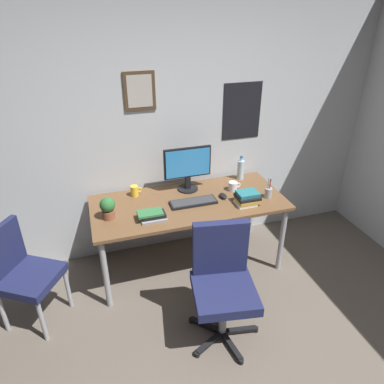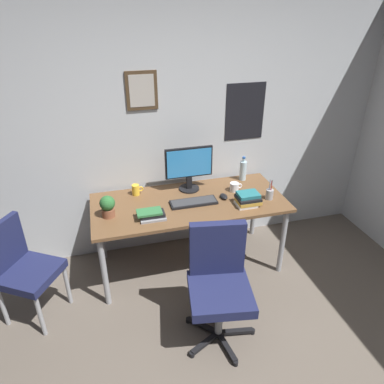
% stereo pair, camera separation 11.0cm
% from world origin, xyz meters
% --- Properties ---
extents(wall_back, '(4.40, 0.10, 2.60)m').
position_xyz_m(wall_back, '(0.00, 2.15, 1.30)').
color(wall_back, silver).
rests_on(wall_back, ground_plane).
extents(desk, '(1.78, 0.78, 0.73)m').
position_xyz_m(desk, '(0.01, 1.68, 0.67)').
color(desk, brown).
rests_on(desk, ground_plane).
extents(office_chair, '(0.57, 0.57, 0.95)m').
position_xyz_m(office_chair, '(0.02, 0.83, 0.53)').
color(office_chair, '#1E234C').
rests_on(office_chair, ground_plane).
extents(side_chair, '(0.58, 0.58, 0.88)m').
position_xyz_m(side_chair, '(-1.45, 1.42, 0.50)').
color(side_chair, '#1E234C').
rests_on(side_chair, ground_plane).
extents(monitor, '(0.46, 0.20, 0.43)m').
position_xyz_m(monitor, '(0.07, 1.91, 0.97)').
color(monitor, black).
rests_on(monitor, desk).
extents(keyboard, '(0.43, 0.15, 0.03)m').
position_xyz_m(keyboard, '(0.04, 1.63, 0.75)').
color(keyboard, black).
rests_on(keyboard, desk).
extents(computer_mouse, '(0.06, 0.11, 0.04)m').
position_xyz_m(computer_mouse, '(0.34, 1.65, 0.75)').
color(computer_mouse, black).
rests_on(computer_mouse, desk).
extents(water_bottle, '(0.07, 0.07, 0.25)m').
position_xyz_m(water_bottle, '(0.66, 1.97, 0.84)').
color(water_bottle, silver).
rests_on(water_bottle, desk).
extents(coffee_mug_near, '(0.13, 0.09, 0.09)m').
position_xyz_m(coffee_mug_near, '(0.49, 1.76, 0.78)').
color(coffee_mug_near, white).
rests_on(coffee_mug_near, desk).
extents(coffee_mug_far, '(0.11, 0.07, 0.10)m').
position_xyz_m(coffee_mug_far, '(-0.44, 1.93, 0.79)').
color(coffee_mug_far, yellow).
rests_on(coffee_mug_far, desk).
extents(potted_plant, '(0.13, 0.13, 0.19)m').
position_xyz_m(potted_plant, '(-0.72, 1.61, 0.84)').
color(potted_plant, brown).
rests_on(potted_plant, desk).
extents(pen_cup, '(0.07, 0.07, 0.20)m').
position_xyz_m(pen_cup, '(0.75, 1.53, 0.79)').
color(pen_cup, '#9EA0A5').
rests_on(pen_cup, desk).
extents(book_stack_left, '(0.24, 0.15, 0.07)m').
position_xyz_m(book_stack_left, '(-0.37, 1.48, 0.77)').
color(book_stack_left, gray).
rests_on(book_stack_left, desk).
extents(book_stack_right, '(0.22, 0.17, 0.11)m').
position_xyz_m(book_stack_right, '(0.51, 1.48, 0.79)').
color(book_stack_right, silver).
rests_on(book_stack_right, desk).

